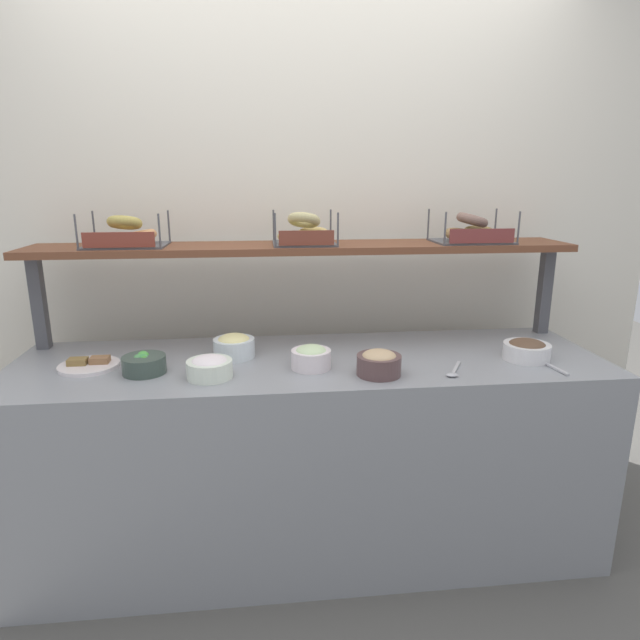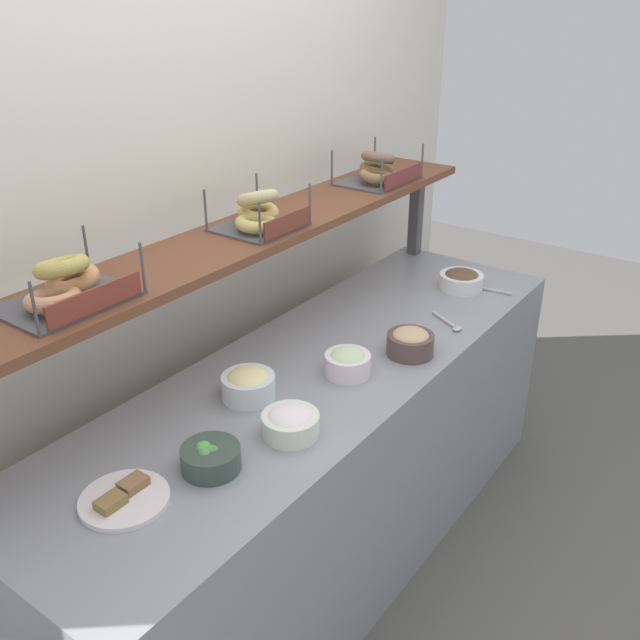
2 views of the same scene
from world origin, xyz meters
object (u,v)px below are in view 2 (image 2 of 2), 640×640
object	(u,v)px
bowl_chocolate_spread	(461,280)
bagel_basket_sesame	(65,286)
serving_spoon_by_edge	(451,324)
bowl_cream_cheese	(290,422)
bagel_basket_poppy	(378,170)
serving_plate_white	(124,498)
bagel_basket_plain	(259,214)
bowl_scallion_spread	(348,362)
serving_spoon_near_plate	(483,288)
bowl_egg_salad	(248,384)
bowl_veggie_mix	(210,457)
bowl_hummus	(410,342)

from	to	relation	value
bowl_chocolate_spread	bagel_basket_sesame	distance (m)	1.70
serving_spoon_by_edge	bowl_cream_cheese	bearing A→B (deg)	176.27
bowl_chocolate_spread	bagel_basket_sesame	bearing A→B (deg)	167.27
bowl_cream_cheese	bagel_basket_poppy	xyz separation A→B (m)	(1.12, 0.42, 0.44)
serving_plate_white	bagel_basket_plain	bearing A→B (deg)	17.27
bowl_scallion_spread	serving_spoon_by_edge	size ratio (longest dim) A/B	0.96
serving_spoon_near_plate	bagel_basket_poppy	distance (m)	0.66
bagel_basket_sesame	serving_plate_white	bearing A→B (deg)	-112.37
serving_spoon_by_edge	bagel_basket_plain	bearing A→B (deg)	137.10
serving_spoon_by_edge	bagel_basket_plain	world-z (taller)	bagel_basket_plain
bowl_egg_salad	bowl_scallion_spread	world-z (taller)	bowl_egg_salad
bowl_veggie_mix	bagel_basket_poppy	bearing A→B (deg)	14.07
bowl_egg_salad	bagel_basket_sesame	bearing A→B (deg)	155.05
bowl_chocolate_spread	bowl_egg_salad	world-z (taller)	bowl_egg_salad
bagel_basket_poppy	bowl_veggie_mix	bearing A→B (deg)	-165.93
bowl_egg_salad	bowl_hummus	bearing A→B (deg)	-26.33
bowl_cream_cheese	bowl_hummus	bearing A→B (deg)	-3.73
bowl_hummus	bagel_basket_sesame	distance (m)	1.17
bowl_veggie_mix	serving_plate_white	world-z (taller)	bowl_veggie_mix
bowl_cream_cheese	bowl_scallion_spread	xyz separation A→B (m)	(0.38, 0.06, 0.00)
serving_spoon_near_plate	bagel_basket_plain	world-z (taller)	bagel_basket_plain
serving_plate_white	bagel_basket_poppy	xyz separation A→B (m)	(1.59, 0.26, 0.47)
bowl_chocolate_spread	bowl_hummus	size ratio (longest dim) A/B	1.12
bowl_egg_salad	bowl_veggie_mix	xyz separation A→B (m)	(-0.33, -0.15, -0.01)
bowl_egg_salad	serving_spoon_by_edge	size ratio (longest dim) A/B	1.05
bowl_cream_cheese	bagel_basket_sesame	xyz separation A→B (m)	(-0.36, 0.43, 0.44)
bagel_basket_sesame	bowl_egg_salad	bearing A→B (deg)	-24.95
bowl_egg_salad	serving_spoon_by_edge	bearing A→B (deg)	-19.16
serving_spoon_near_plate	bagel_basket_sesame	xyz separation A→B (m)	(-1.65, 0.44, 0.47)
bowl_egg_salad	bagel_basket_plain	bearing A→B (deg)	32.67
bagel_basket_sesame	bagel_basket_poppy	xyz separation A→B (m)	(1.48, -0.01, -0.00)
bagel_basket_plain	bowl_cream_cheese	bearing A→B (deg)	-132.20
bowl_veggie_mix	bowl_hummus	size ratio (longest dim) A/B	0.97
serving_plate_white	bowl_veggie_mix	bearing A→B (deg)	-20.01
bowl_veggie_mix	bowl_scallion_spread	xyz separation A→B (m)	(0.62, -0.02, 0.01)
bowl_hummus	bowl_scallion_spread	distance (m)	0.26
bowl_veggie_mix	bagel_basket_sesame	xyz separation A→B (m)	(-0.11, 0.35, 0.44)
bagel_basket_sesame	bagel_basket_plain	distance (m)	0.74
serving_spoon_by_edge	bagel_basket_poppy	distance (m)	0.70
bagel_basket_poppy	serving_plate_white	bearing A→B (deg)	-170.68
serving_spoon_near_plate	bagel_basket_poppy	size ratio (longest dim) A/B	0.53
serving_spoon_near_plate	bowl_scallion_spread	bearing A→B (deg)	175.44
serving_plate_white	serving_spoon_near_plate	xyz separation A→B (m)	(1.76, -0.17, -0.00)
bowl_hummus	serving_plate_white	xyz separation A→B (m)	(-1.09, 0.20, -0.04)
bowl_cream_cheese	serving_plate_white	size ratio (longest dim) A/B	0.74
bowl_cream_cheese	bowl_scallion_spread	bearing A→B (deg)	8.74
bowl_chocolate_spread	bagel_basket_plain	xyz separation A→B (m)	(-0.86, 0.35, 0.44)
bowl_hummus	bowl_egg_salad	bearing A→B (deg)	153.67
bowl_egg_salad	bagel_basket_sesame	distance (m)	0.65
bowl_scallion_spread	serving_plate_white	world-z (taller)	bowl_scallion_spread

